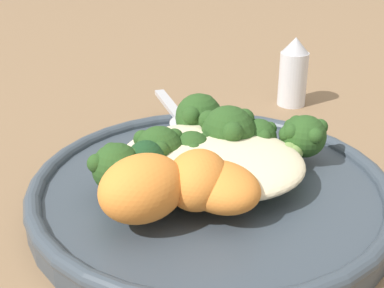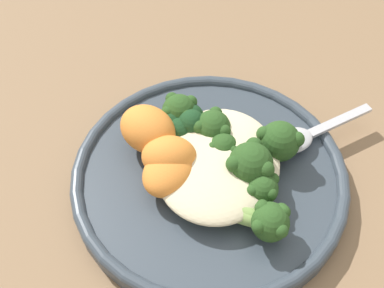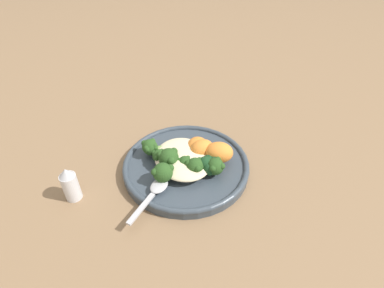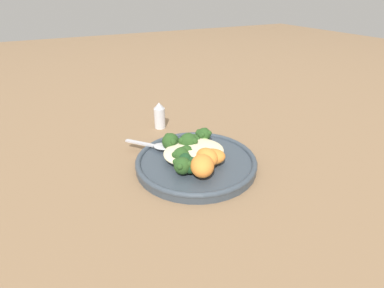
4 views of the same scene
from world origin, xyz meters
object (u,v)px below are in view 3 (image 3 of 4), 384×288
(broccoli_stalk_4, at_px, (168,167))
(broccoli_stalk_7, at_px, (207,162))
(sweet_potato_chunk_0, at_px, (219,152))
(kale_tuft, at_px, (211,164))
(salt_shaker, at_px, (70,184))
(spoon, at_px, (156,190))
(broccoli_stalk_2, at_px, (167,154))
(plate, at_px, (185,165))
(sweet_potato_chunk_2, at_px, (198,146))
(broccoli_stalk_0, at_px, (158,147))
(sweet_potato_chunk_1, at_px, (202,149))
(broccoli_stalk_1, at_px, (161,148))
(broccoli_stalk_6, at_px, (191,160))
(broccoli_stalk_5, at_px, (185,158))
(broccoli_stalk_3, at_px, (171,157))
(quinoa_mound, at_px, (183,158))

(broccoli_stalk_4, distance_m, broccoli_stalk_7, 0.08)
(broccoli_stalk_4, xyz_separation_m, sweet_potato_chunk_0, (-0.00, -0.11, 0.00))
(sweet_potato_chunk_0, xyz_separation_m, kale_tuft, (-0.02, 0.03, -0.00))
(kale_tuft, xyz_separation_m, salt_shaker, (0.05, 0.25, -0.00))
(spoon, bearing_deg, kale_tuft, 146.80)
(broccoli_stalk_2, distance_m, sweet_potato_chunk_0, 0.10)
(plate, xyz_separation_m, broccoli_stalk_2, (0.02, 0.03, 0.02))
(sweet_potato_chunk_2, bearing_deg, broccoli_stalk_0, 70.04)
(broccoli_stalk_0, relative_size, sweet_potato_chunk_1, 2.07)
(broccoli_stalk_1, height_order, spoon, broccoli_stalk_1)
(broccoli_stalk_6, distance_m, broccoli_stalk_7, 0.03)
(broccoli_stalk_1, relative_size, broccoli_stalk_5, 1.09)
(broccoli_stalk_1, height_order, broccoli_stalk_7, broccoli_stalk_7)
(broccoli_stalk_6, xyz_separation_m, spoon, (-0.04, 0.08, -0.01))
(broccoli_stalk_3, relative_size, salt_shaker, 1.14)
(plate, distance_m, broccoli_stalk_0, 0.07)
(broccoli_stalk_5, bearing_deg, sweet_potato_chunk_2, 136.14)
(plate, bearing_deg, quinoa_mound, 118.63)
(broccoli_stalk_5, xyz_separation_m, sweet_potato_chunk_0, (-0.02, -0.07, 0.01))
(broccoli_stalk_7, distance_m, salt_shaker, 0.25)
(quinoa_mound, bearing_deg, sweet_potato_chunk_1, -80.68)
(broccoli_stalk_4, height_order, broccoli_stalk_5, broccoli_stalk_4)
(sweet_potato_chunk_2, xyz_separation_m, kale_tuft, (-0.06, -0.00, 0.00))
(plate, xyz_separation_m, broccoli_stalk_0, (0.05, 0.04, 0.02))
(sweet_potato_chunk_2, bearing_deg, broccoli_stalk_5, 119.72)
(broccoli_stalk_1, xyz_separation_m, spoon, (-0.10, 0.04, -0.01))
(broccoli_stalk_1, bearing_deg, salt_shaker, 23.55)
(quinoa_mound, distance_m, broccoli_stalk_2, 0.03)
(broccoli_stalk_5, bearing_deg, broccoli_stalk_7, 66.57)
(quinoa_mound, bearing_deg, sweet_potato_chunk_0, -104.59)
(kale_tuft, distance_m, salt_shaker, 0.26)
(broccoli_stalk_0, distance_m, broccoli_stalk_5, 0.06)
(plate, xyz_separation_m, broccoli_stalk_6, (-0.02, -0.01, 0.02))
(spoon, bearing_deg, broccoli_stalk_3, -169.88)
(quinoa_mound, xyz_separation_m, kale_tuft, (-0.04, -0.04, 0.00))
(sweet_potato_chunk_1, bearing_deg, broccoli_stalk_0, 62.30)
(quinoa_mound, xyz_separation_m, broccoli_stalk_4, (-0.02, 0.04, 0.00))
(broccoli_stalk_4, height_order, kale_tuft, broccoli_stalk_4)
(broccoli_stalk_5, bearing_deg, quinoa_mound, -64.96)
(quinoa_mound, relative_size, broccoli_stalk_5, 1.45)
(broccoli_stalk_4, distance_m, sweet_potato_chunk_0, 0.11)
(sweet_potato_chunk_0, relative_size, salt_shaker, 0.78)
(quinoa_mound, relative_size, spoon, 1.34)
(broccoli_stalk_5, relative_size, sweet_potato_chunk_0, 1.61)
(quinoa_mound, bearing_deg, kale_tuft, -132.56)
(broccoli_stalk_4, relative_size, spoon, 1.03)
(sweet_potato_chunk_2, xyz_separation_m, salt_shaker, (-0.01, 0.25, -0.00))
(kale_tuft, bearing_deg, broccoli_stalk_0, 42.20)
(broccoli_stalk_0, distance_m, sweet_potato_chunk_1, 0.09)
(broccoli_stalk_1, height_order, broccoli_stalk_5, same)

